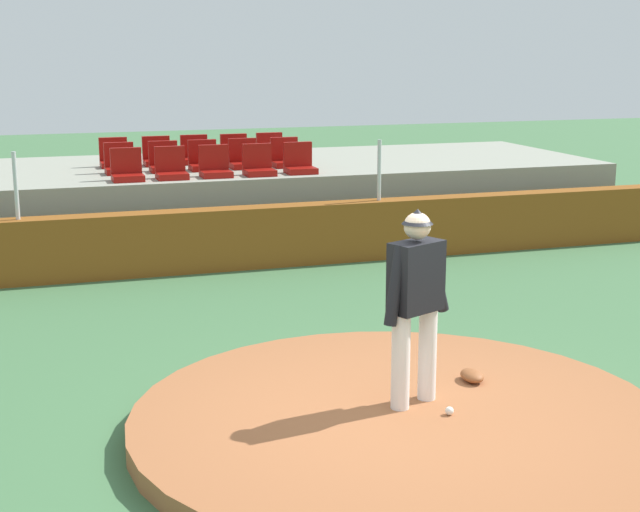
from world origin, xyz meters
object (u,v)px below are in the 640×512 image
(baseball, at_px, (449,411))
(stadium_chair_5, at_px, (120,164))
(stadium_chair_6, at_px, (164,162))
(stadium_chair_13, at_px, (235,154))
(stadium_chair_11, at_px, (157,156))
(stadium_chair_10, at_px, (114,158))
(fielding_glove, at_px, (472,376))
(stadium_chair_9, at_px, (286,158))
(stadium_chair_4, at_px, (299,163))
(stadium_chair_12, at_px, (195,155))
(stadium_chair_14, at_px, (271,152))
(stadium_chair_1, at_px, (171,169))
(stadium_chair_3, at_px, (258,165))
(stadium_chair_7, at_px, (203,161))
(stadium_chair_8, at_px, (244,159))
(stadium_chair_2, at_px, (215,167))
(stadium_chair_0, at_px, (127,170))
(pitcher, at_px, (416,293))

(baseball, relative_size, stadium_chair_5, 0.15)
(stadium_chair_6, relative_size, stadium_chair_13, 1.00)
(stadium_chair_11, bearing_deg, stadium_chair_10, 0.76)
(baseball, relative_size, stadium_chair_6, 0.15)
(fielding_glove, bearing_deg, stadium_chair_9, -0.46)
(fielding_glove, relative_size, stadium_chair_10, 0.60)
(stadium_chair_4, xyz_separation_m, stadium_chair_12, (-1.40, 1.81, 0.00))
(stadium_chair_13, bearing_deg, stadium_chair_10, 0.07)
(stadium_chair_12, xyz_separation_m, stadium_chair_14, (1.39, -0.01, 0.00))
(stadium_chair_12, bearing_deg, fielding_glove, 95.85)
(stadium_chair_4, relative_size, stadium_chair_13, 1.00)
(stadium_chair_11, bearing_deg, stadium_chair_1, 88.84)
(fielding_glove, distance_m, stadium_chair_3, 7.29)
(baseball, height_order, stadium_chair_10, stadium_chair_10)
(stadium_chair_1, bearing_deg, stadium_chair_10, -68.13)
(stadium_chair_14, bearing_deg, stadium_chair_12, -0.30)
(stadium_chair_7, xyz_separation_m, stadium_chair_10, (-1.40, 0.88, 0.00))
(stadium_chair_1, bearing_deg, stadium_chair_6, -91.61)
(fielding_glove, bearing_deg, stadium_chair_8, 4.74)
(stadium_chair_8, xyz_separation_m, stadium_chair_12, (-0.67, 0.90, 0.00))
(stadium_chair_1, xyz_separation_m, stadium_chair_13, (1.43, 1.77, 0.00))
(stadium_chair_1, distance_m, stadium_chair_11, 1.77)
(baseball, bearing_deg, stadium_chair_13, 87.94)
(stadium_chair_6, bearing_deg, stadium_chair_9, 179.69)
(stadium_chair_1, distance_m, stadium_chair_4, 2.12)
(stadium_chair_2, height_order, stadium_chair_10, same)
(stadium_chair_0, height_order, stadium_chair_2, same)
(stadium_chair_10, bearing_deg, stadium_chair_9, 162.65)
(stadium_chair_5, bearing_deg, stadium_chair_10, -89.91)
(stadium_chair_0, xyz_separation_m, stadium_chair_4, (2.81, 0.02, 0.00))
(stadium_chair_0, height_order, stadium_chair_4, same)
(stadium_chair_4, distance_m, stadium_chair_7, 1.68)
(stadium_chair_11, height_order, stadium_chair_14, same)
(pitcher, xyz_separation_m, stadium_chair_0, (-1.59, 7.55, 0.18))
(pitcher, relative_size, baseball, 23.54)
(stadium_chair_0, bearing_deg, stadium_chair_8, -156.08)
(stadium_chair_1, relative_size, stadium_chair_4, 1.00)
(stadium_chair_3, distance_m, stadium_chair_11, 2.27)
(stadium_chair_2, relative_size, stadium_chair_12, 1.00)
(baseball, distance_m, stadium_chair_11, 9.80)
(stadium_chair_7, height_order, stadium_chair_9, same)
(stadium_chair_8, xyz_separation_m, stadium_chair_10, (-2.10, 0.85, 0.00))
(stadium_chair_0, bearing_deg, baseball, 102.65)
(fielding_glove, height_order, stadium_chair_2, stadium_chair_2)
(pitcher, xyz_separation_m, stadium_chair_11, (-0.86, 9.34, 0.18))
(stadium_chair_0, xyz_separation_m, stadium_chair_10, (-0.02, 1.77, 0.00))
(stadium_chair_9, bearing_deg, stadium_chair_1, 22.37)
(stadium_chair_0, distance_m, stadium_chair_13, 2.77)
(stadium_chair_7, relative_size, stadium_chair_12, 1.00)
(fielding_glove, height_order, stadium_chair_8, stadium_chair_8)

